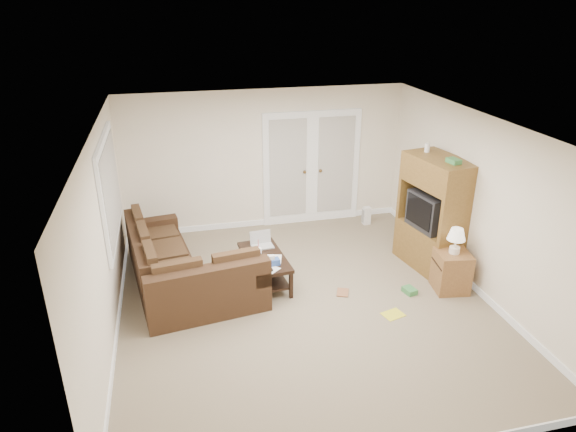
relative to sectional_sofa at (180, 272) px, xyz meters
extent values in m
plane|color=gray|center=(1.66, -0.75, -0.30)|extent=(5.50, 5.50, 0.00)
cube|color=silver|center=(1.66, -0.75, 2.20)|extent=(5.00, 5.50, 0.02)
cube|color=white|center=(-0.84, -0.75, 0.95)|extent=(0.02, 5.50, 2.50)
cube|color=white|center=(4.16, -0.75, 0.95)|extent=(0.02, 5.50, 2.50)
cube|color=white|center=(1.66, 2.00, 0.95)|extent=(5.00, 0.02, 2.50)
cube|color=white|center=(1.66, -3.50, 0.95)|extent=(5.00, 0.02, 2.50)
cube|color=silver|center=(2.06, 1.97, 0.72)|extent=(0.90, 0.04, 2.13)
cube|color=silver|center=(2.96, 1.97, 0.72)|extent=(0.90, 0.04, 2.13)
cube|color=silver|center=(2.06, 1.94, 0.77)|extent=(0.68, 0.02, 1.80)
cube|color=silver|center=(2.96, 1.94, 0.77)|extent=(0.68, 0.02, 1.80)
cube|color=silver|center=(-0.81, 0.25, 1.25)|extent=(0.04, 1.92, 1.42)
cube|color=silver|center=(-0.79, 0.25, 1.25)|extent=(0.02, 1.74, 1.24)
cube|color=#3D2717|center=(-0.24, 0.43, -0.11)|extent=(1.11, 2.18, 0.38)
cube|color=#3D2717|center=(-0.53, 0.39, 0.27)|extent=(0.52, 2.09, 0.39)
cube|color=#3D2717|center=(-0.37, 1.36, 0.18)|extent=(0.84, 0.33, 0.20)
cube|color=#4A321D|center=(-0.17, 0.44, 0.13)|extent=(0.83, 2.05, 0.11)
cube|color=#3D2717|center=(0.32, -0.54, -0.11)|extent=(1.73, 1.05, 0.38)
cube|color=#3D2717|center=(0.36, -0.83, 0.27)|extent=(1.65, 0.45, 0.39)
cube|color=#3D2717|center=(1.02, -0.44, 0.18)|extent=(0.33, 0.84, 0.20)
cube|color=#4A321D|center=(0.31, -0.47, 0.13)|extent=(1.60, 0.76, 0.11)
cube|color=black|center=(1.02, -0.44, 0.29)|extent=(0.39, 0.76, 0.03)
cube|color=red|center=(0.99, -0.24, 0.31)|extent=(0.30, 0.15, 0.02)
cube|color=black|center=(1.23, -0.08, 0.13)|extent=(0.65, 1.15, 0.05)
cube|color=black|center=(1.23, -0.08, -0.15)|extent=(0.56, 1.07, 0.03)
cylinder|color=white|center=(1.13, -0.14, 0.23)|extent=(0.09, 0.09, 0.16)
cylinder|color=red|center=(1.13, -0.14, 0.38)|extent=(0.01, 0.01, 0.14)
cube|color=#2D4D94|center=(1.27, -0.38, 0.20)|extent=(0.23, 0.14, 0.09)
cube|color=white|center=(1.23, -0.18, 0.15)|extent=(0.42, 0.63, 0.00)
cube|color=brown|center=(3.86, -0.13, 0.03)|extent=(0.79, 1.19, 0.66)
cube|color=brown|center=(3.86, -0.13, 1.24)|extent=(0.79, 1.19, 0.44)
cube|color=black|center=(3.84, -0.13, 0.64)|extent=(0.63, 0.74, 0.55)
cube|color=black|center=(3.57, -0.17, 0.66)|extent=(0.11, 0.57, 0.44)
cube|color=#3C8444|center=(3.91, -0.40, 1.50)|extent=(0.16, 0.22, 0.07)
cylinder|color=white|center=(3.80, 0.20, 1.53)|extent=(0.08, 0.08, 0.13)
cube|color=brown|center=(3.81, -0.88, 0.00)|extent=(0.52, 0.52, 0.60)
cylinder|color=white|center=(3.81, -0.88, 0.34)|extent=(0.15, 0.15, 0.09)
cylinder|color=white|center=(3.81, -0.88, 0.45)|extent=(0.03, 0.03, 0.13)
cone|color=beige|center=(3.81, -0.88, 0.59)|extent=(0.26, 0.26, 0.17)
cube|color=white|center=(3.48, 1.58, -0.13)|extent=(0.14, 0.12, 0.34)
cube|color=yellow|center=(2.75, -1.29, -0.30)|extent=(0.33, 0.29, 0.01)
cube|color=#3C8444|center=(3.20, -0.84, -0.26)|extent=(0.19, 0.23, 0.08)
imported|color=brown|center=(2.19, -0.59, -0.29)|extent=(0.24, 0.27, 0.02)
camera|label=1|loc=(0.04, -6.61, 3.66)|focal=32.00mm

